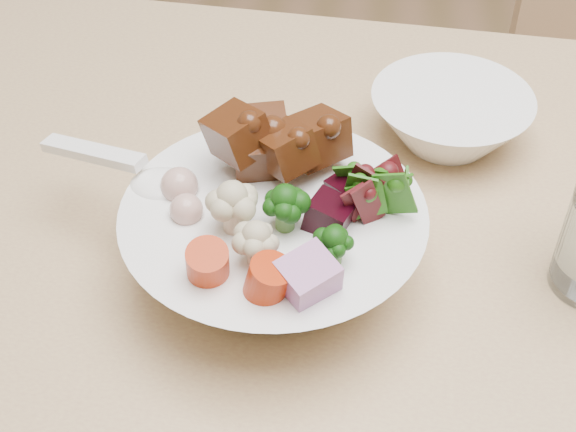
{
  "coord_description": "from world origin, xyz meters",
  "views": [
    {
      "loc": [
        -0.33,
        -0.58,
        1.23
      ],
      "look_at": [
        -0.38,
        -0.11,
        0.79
      ],
      "focal_mm": 50.0,
      "sensor_mm": 36.0,
      "label": 1
    }
  ],
  "objects": [
    {
      "name": "soup_spoon",
      "position": [
        -0.5,
        -0.08,
        0.8
      ],
      "size": [
        0.15,
        0.09,
        0.03
      ],
      "rotation": [
        0.0,
        0.0,
        -0.4
      ],
      "color": "white",
      "rests_on": "food_bowl"
    },
    {
      "name": "side_bowl",
      "position": [
        -0.24,
        0.09,
        0.76
      ],
      "size": [
        0.16,
        0.16,
        0.05
      ],
      "primitive_type": null,
      "color": "white",
      "rests_on": "dining_table"
    },
    {
      "name": "food_bowl",
      "position": [
        -0.39,
        -0.11,
        0.77
      ],
      "size": [
        0.25,
        0.25,
        0.13
      ],
      "color": "white",
      "rests_on": "dining_table"
    }
  ]
}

